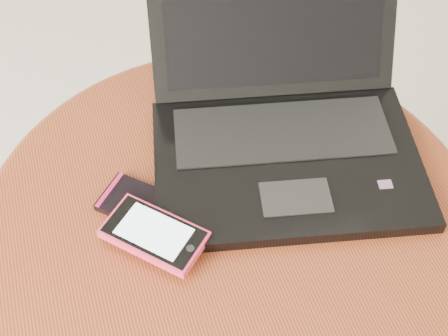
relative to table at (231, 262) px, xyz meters
name	(u,v)px	position (x,y,z in m)	size (l,w,h in m)	color
table	(231,262)	(0.00, 0.00, 0.00)	(0.66, 0.66, 0.53)	#55301D
laptop	(283,121)	(0.11, 0.10, 0.15)	(0.42, 0.41, 0.21)	black
phone_black	(145,206)	(-0.10, 0.05, 0.12)	(0.13, 0.12, 0.01)	black
phone_pink	(154,234)	(-0.10, -0.01, 0.13)	(0.13, 0.13, 0.01)	#ED3054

